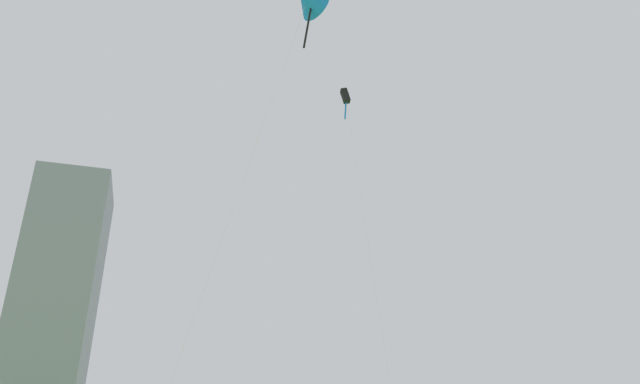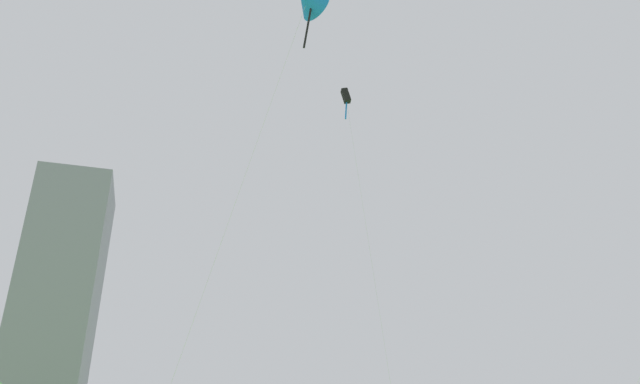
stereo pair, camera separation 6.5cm
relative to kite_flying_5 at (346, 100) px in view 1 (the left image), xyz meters
The scene contains 2 objects.
kite_flying_5 is the anchor object (origin of this frame).
distant_highrise_0 120.10m from the kite_flying_5, 112.82° to the left, with size 16.56×21.39×70.61m, color gray.
Camera 1 is at (-5.15, -12.43, 1.64)m, focal length 35.04 mm.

